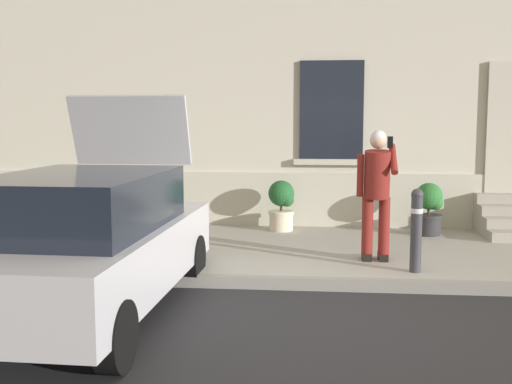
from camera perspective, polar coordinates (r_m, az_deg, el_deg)
ground_plane at (r=6.66m, az=4.65°, el=-11.13°), size 80.00×80.00×0.00m
sidewalk at (r=9.34m, az=4.95°, el=-5.45°), size 24.00×3.60×0.15m
curb_edge at (r=7.54m, az=4.78°, el=-8.41°), size 24.00×0.12×0.15m
building_facade at (r=11.75m, az=5.33°, el=14.94°), size 24.00×1.52×7.50m
hatchback_car_silver at (r=6.63m, az=-15.35°, el=-4.30°), size 1.88×4.11×2.34m
bollard_near_person at (r=7.90m, az=14.55°, el=-3.16°), size 0.15×0.15×1.04m
person_on_phone at (r=8.31m, az=11.06°, el=0.46°), size 0.51×0.48×1.75m
planter_terracotta at (r=11.94m, az=-21.54°, el=-0.67°), size 0.44×0.44×0.86m
planter_olive at (r=10.72m, az=-10.76°, el=-1.10°), size 0.44×0.44×0.86m
planter_cream at (r=10.53m, az=2.38°, el=-1.13°), size 0.44×0.44×0.86m
planter_charcoal at (r=10.51m, az=15.66°, el=-1.39°), size 0.44×0.44×0.86m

